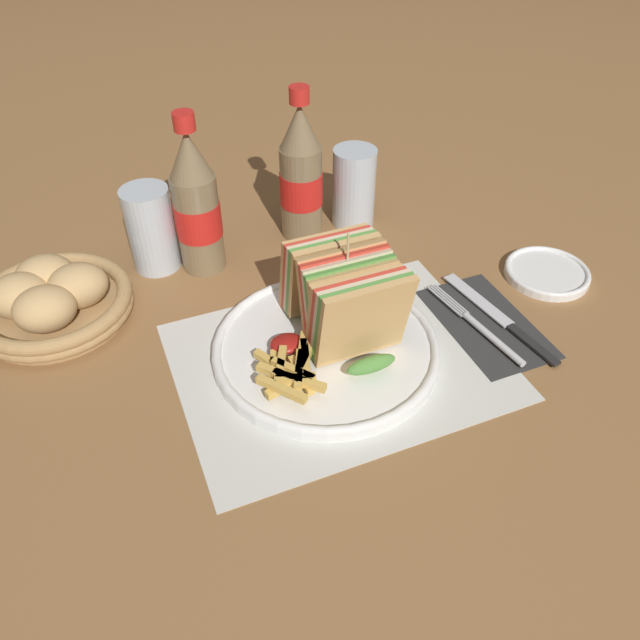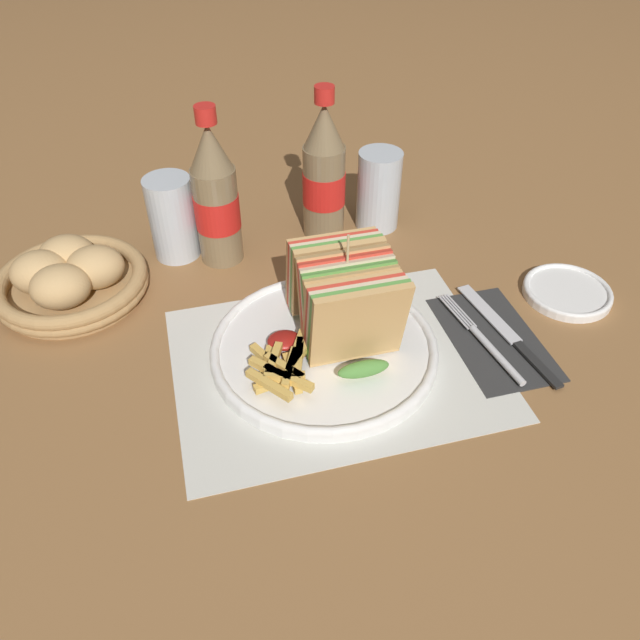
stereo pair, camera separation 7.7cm
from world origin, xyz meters
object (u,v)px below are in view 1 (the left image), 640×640
(fork, at_px, (483,330))
(glass_far, at_px, (152,234))
(coke_bottle_far, at_px, (301,176))
(club_sandwich, at_px, (345,298))
(side_saucer, at_px, (547,272))
(glass_near, at_px, (354,192))
(coke_bottle_near, at_px, (196,206))
(bread_basket, at_px, (51,300))
(knife, at_px, (500,318))
(plate_main, at_px, (326,348))

(fork, bearing_deg, glass_far, 130.77)
(coke_bottle_far, bearing_deg, club_sandwich, -99.41)
(side_saucer, bearing_deg, glass_far, 154.76)
(coke_bottle_far, xyz_separation_m, glass_near, (0.09, 0.00, -0.05))
(fork, height_order, coke_bottle_near, coke_bottle_near)
(fork, xyz_separation_m, bread_basket, (-0.51, 0.25, 0.02))
(club_sandwich, bearing_deg, fork, -18.01)
(knife, relative_size, glass_near, 1.68)
(glass_near, xyz_separation_m, glass_far, (-0.32, -0.00, 0.00))
(coke_bottle_far, bearing_deg, glass_far, 179.99)
(coke_bottle_far, distance_m, glass_near, 0.10)
(knife, height_order, glass_far, glass_far)
(club_sandwich, height_order, glass_near, club_sandwich)
(side_saucer, bearing_deg, fork, -155.14)
(club_sandwich, xyz_separation_m, glass_near, (0.13, 0.26, -0.02))
(coke_bottle_near, distance_m, side_saucer, 0.51)
(coke_bottle_near, bearing_deg, knife, -39.70)
(coke_bottle_far, relative_size, glass_far, 1.87)
(glass_near, bearing_deg, knife, -75.68)
(bread_basket, xyz_separation_m, side_saucer, (0.67, -0.18, -0.02))
(plate_main, distance_m, side_saucer, 0.36)
(bread_basket, bearing_deg, knife, -23.47)
(knife, relative_size, coke_bottle_near, 0.90)
(fork, distance_m, knife, 0.04)
(fork, relative_size, knife, 0.86)
(coke_bottle_far, bearing_deg, glass_near, 0.32)
(fork, relative_size, bread_basket, 0.87)
(knife, distance_m, bread_basket, 0.60)
(plate_main, distance_m, coke_bottle_near, 0.28)
(fork, height_order, bread_basket, bread_basket)
(glass_near, relative_size, bread_basket, 0.60)
(plate_main, bearing_deg, club_sandwich, 20.11)
(glass_near, distance_m, glass_far, 0.32)
(coke_bottle_near, height_order, coke_bottle_far, same)
(plate_main, relative_size, bread_basket, 1.37)
(coke_bottle_far, xyz_separation_m, bread_basket, (-0.38, -0.06, -0.07))
(club_sandwich, relative_size, coke_bottle_far, 0.75)
(fork, height_order, side_saucer, same)
(glass_far, distance_m, bread_basket, 0.17)
(club_sandwich, bearing_deg, bread_basket, 149.85)
(knife, relative_size, glass_far, 1.68)
(fork, xyz_separation_m, side_saucer, (0.16, 0.07, -0.00))
(knife, bearing_deg, coke_bottle_far, 110.94)
(plate_main, distance_m, coke_bottle_far, 0.29)
(knife, height_order, coke_bottle_near, coke_bottle_near)
(coke_bottle_near, bearing_deg, fork, -44.50)
(club_sandwich, relative_size, knife, 0.83)
(plate_main, bearing_deg, coke_bottle_near, 110.86)
(glass_near, bearing_deg, plate_main, -120.68)
(club_sandwich, xyz_separation_m, side_saucer, (0.33, 0.02, -0.07))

